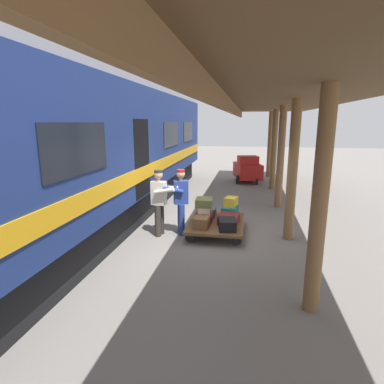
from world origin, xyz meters
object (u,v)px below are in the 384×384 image
(suitcase_teal_softside, at_px, (230,212))
(suitcase_brown_leather, at_px, (201,222))
(suitcase_olive_duffel, at_px, (204,202))
(suitcase_maroon_trunk, at_px, (229,219))
(suitcase_cream_canvas, at_px, (203,209))
(suitcase_black_hardshell, at_px, (227,224))
(suitcase_burgundy_valise, at_px, (204,217))
(suitcase_yellow_case, at_px, (231,202))
(baggage_tug, at_px, (248,169))
(luggage_cart, at_px, (216,223))
(train_car, at_px, (89,153))
(porter_by_door, at_px, (160,200))
(porter_in_overalls, at_px, (180,200))
(suitcase_slate_roller, at_px, (207,212))

(suitcase_teal_softside, height_order, suitcase_brown_leather, suitcase_teal_softside)
(suitcase_teal_softside, bearing_deg, suitcase_olive_duffel, 41.01)
(suitcase_teal_softside, xyz_separation_m, suitcase_maroon_trunk, (0.00, 0.53, -0.04))
(suitcase_cream_canvas, height_order, suitcase_olive_duffel, suitcase_olive_duffel)
(suitcase_black_hardshell, distance_m, suitcase_burgundy_valise, 0.83)
(suitcase_olive_duffel, bearing_deg, suitcase_yellow_case, -137.98)
(suitcase_maroon_trunk, xyz_separation_m, suitcase_cream_canvas, (0.67, 0.03, 0.22))
(baggage_tug, bearing_deg, suitcase_maroon_trunk, 86.85)
(luggage_cart, xyz_separation_m, suitcase_brown_leather, (0.32, 0.53, 0.18))
(train_car, height_order, suitcase_black_hardshell, train_car)
(suitcase_teal_softside, xyz_separation_m, suitcase_black_hardshell, (-0.00, 1.06, -0.02))
(suitcase_brown_leather, height_order, porter_by_door, porter_by_door)
(suitcase_brown_leather, distance_m, porter_in_overalls, 0.83)
(train_car, distance_m, suitcase_brown_leather, 3.55)
(suitcase_burgundy_valise, bearing_deg, suitcase_teal_softside, -140.35)
(suitcase_burgundy_valise, distance_m, suitcase_yellow_case, 0.92)
(suitcase_cream_canvas, relative_size, suitcase_olive_duffel, 1.04)
(train_car, xyz_separation_m, suitcase_burgundy_valise, (-3.13, -0.11, -1.64))
(suitcase_teal_softside, relative_size, suitcase_cream_canvas, 1.10)
(porter_by_door, bearing_deg, porter_in_overalls, -158.44)
(suitcase_black_hardshell, height_order, suitcase_maroon_trunk, suitcase_black_hardshell)
(porter_in_overalls, bearing_deg, suitcase_burgundy_valise, -158.20)
(suitcase_maroon_trunk, distance_m, suitcase_cream_canvas, 0.71)
(suitcase_yellow_case, bearing_deg, porter_in_overalls, 32.68)
(suitcase_cream_canvas, bearing_deg, suitcase_maroon_trunk, -177.85)
(porter_in_overalls, bearing_deg, train_car, -2.92)
(suitcase_brown_leather, bearing_deg, train_car, -7.60)
(porter_in_overalls, bearing_deg, suitcase_maroon_trunk, -169.03)
(train_car, relative_size, porter_by_door, 10.35)
(suitcase_olive_duffel, relative_size, baggage_tug, 0.26)
(suitcase_burgundy_valise, distance_m, porter_in_overalls, 0.82)
(suitcase_black_hardshell, bearing_deg, luggage_cart, -58.90)
(suitcase_brown_leather, xyz_separation_m, porter_by_door, (1.09, -0.10, 0.49))
(suitcase_teal_softside, distance_m, suitcase_cream_canvas, 0.89)
(train_car, relative_size, suitcase_olive_duffel, 35.36)
(suitcase_slate_roller, bearing_deg, porter_by_door, 41.46)
(suitcase_black_hardshell, height_order, porter_in_overalls, porter_in_overalls)
(suitcase_cream_canvas, distance_m, baggage_tug, 7.51)
(suitcase_black_hardshell, distance_m, suitcase_maroon_trunk, 0.53)
(train_car, height_order, suitcase_brown_leather, train_car)
(suitcase_burgundy_valise, bearing_deg, suitcase_slate_roller, -90.00)
(suitcase_yellow_case, bearing_deg, suitcase_cream_canvas, 40.68)
(suitcase_yellow_case, height_order, porter_by_door, porter_by_door)
(suitcase_burgundy_valise, bearing_deg, suitcase_black_hardshell, 140.35)
(suitcase_burgundy_valise, bearing_deg, suitcase_olive_duffel, 76.47)
(train_car, distance_m, porter_in_overalls, 2.78)
(suitcase_cream_canvas, bearing_deg, suitcase_burgundy_valise, -141.06)
(suitcase_burgundy_valise, bearing_deg, suitcase_brown_leather, 90.00)
(suitcase_black_hardshell, xyz_separation_m, suitcase_brown_leather, (0.64, 0.00, 0.01))
(suitcase_burgundy_valise, relative_size, suitcase_yellow_case, 1.36)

